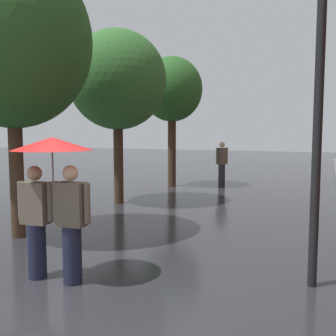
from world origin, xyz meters
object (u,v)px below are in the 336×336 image
couple_under_umbrella (53,186)px  pedestrian_walking_midground (222,164)px  street_tree_1 (117,81)px  street_tree_2 (172,90)px  street_lamp_post (319,101)px  street_tree_0 (12,41)px

couple_under_umbrella → pedestrian_walking_midground: 10.04m
couple_under_umbrella → street_tree_1: bearing=112.0°
street_tree_2 → couple_under_umbrella: size_ratio=2.46×
street_tree_2 → street_lamp_post: (5.45, -8.07, -1.19)m
street_tree_1 → pedestrian_walking_midground: street_tree_1 is taller
street_tree_0 → street_tree_2: street_tree_0 is taller
street_tree_0 → pedestrian_walking_midground: 9.22m
street_tree_0 → pedestrian_walking_midground: street_tree_0 is taller
pedestrian_walking_midground → street_tree_0: bearing=-102.2°
street_tree_0 → couple_under_umbrella: bearing=-34.4°
couple_under_umbrella → pedestrian_walking_midground: bearing=91.8°
couple_under_umbrella → street_lamp_post: bearing=20.1°
street_lamp_post → pedestrian_walking_midground: size_ratio=2.46×
street_tree_0 → couple_under_umbrella: 3.60m
couple_under_umbrella → street_tree_0: bearing=145.6°
pedestrian_walking_midground → street_lamp_post: bearing=-67.4°
couple_under_umbrella → street_tree_2: bearing=102.8°
street_tree_1 → pedestrian_walking_midground: size_ratio=2.90×
street_tree_1 → pedestrian_walking_midground: 5.65m
street_tree_0 → street_tree_2: 7.82m
street_tree_2 → street_tree_1: bearing=-91.1°
street_tree_1 → street_tree_2: 3.88m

